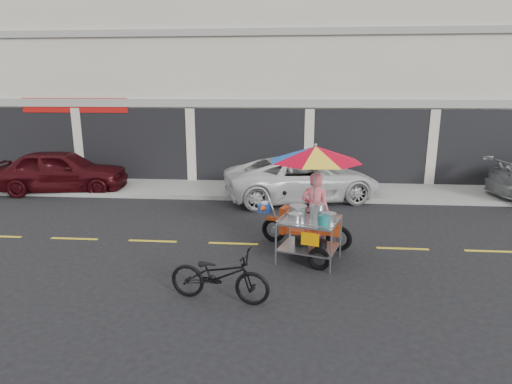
# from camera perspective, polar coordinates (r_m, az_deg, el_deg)

# --- Properties ---
(ground) EXTENTS (90.00, 90.00, 0.00)m
(ground) POSITION_cam_1_polar(r_m,az_deg,el_deg) (10.35, 8.08, -7.16)
(ground) COLOR black
(sidewalk) EXTENTS (45.00, 3.00, 0.15)m
(sidewalk) POSITION_cam_1_polar(r_m,az_deg,el_deg) (15.59, 7.03, 0.33)
(sidewalk) COLOR gray
(sidewalk) RESTS_ON ground
(shophouse_block) EXTENTS (36.00, 8.11, 10.40)m
(shophouse_block) POSITION_cam_1_polar(r_m,az_deg,el_deg) (20.54, 15.01, 14.91)
(shophouse_block) COLOR beige
(shophouse_block) RESTS_ON ground
(centerline) EXTENTS (42.00, 0.10, 0.01)m
(centerline) POSITION_cam_1_polar(r_m,az_deg,el_deg) (10.35, 8.08, -7.14)
(centerline) COLOR gold
(centerline) RESTS_ON ground
(maroon_sedan) EXTENTS (4.74, 2.45, 1.54)m
(maroon_sedan) POSITION_cam_1_polar(r_m,az_deg,el_deg) (16.78, -24.51, 2.58)
(maroon_sedan) COLOR #33080C
(maroon_sedan) RESTS_ON ground
(white_pickup) EXTENTS (5.63, 3.77, 1.43)m
(white_pickup) POSITION_cam_1_polar(r_m,az_deg,el_deg) (14.33, 6.20, 1.79)
(white_pickup) COLOR silver
(white_pickup) RESTS_ON ground
(near_bicycle) EXTENTS (1.90, 0.93, 0.95)m
(near_bicycle) POSITION_cam_1_polar(r_m,az_deg,el_deg) (7.65, -4.91, -11.00)
(near_bicycle) COLOR black
(near_bicycle) RESTS_ON ground
(food_vendor_rig) EXTENTS (2.53, 2.54, 2.57)m
(food_vendor_rig) POSITION_cam_1_polar(r_m,az_deg,el_deg) (9.34, 7.66, 0.88)
(food_vendor_rig) COLOR black
(food_vendor_rig) RESTS_ON ground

